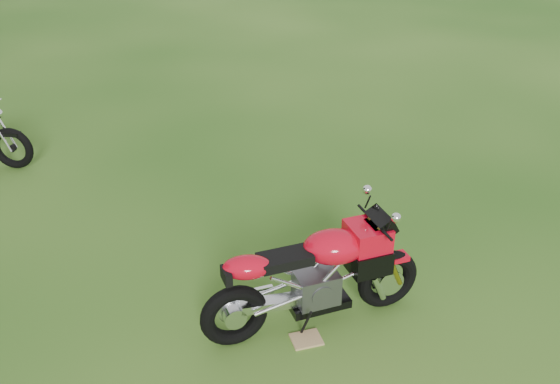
{
  "coord_description": "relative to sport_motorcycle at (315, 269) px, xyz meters",
  "views": [
    {
      "loc": [
        -0.57,
        -5.53,
        4.0
      ],
      "look_at": [
        0.09,
        0.4,
        0.71
      ],
      "focal_mm": 40.0,
      "sensor_mm": 36.0,
      "label": 1
    }
  ],
  "objects": [
    {
      "name": "plywood_board",
      "position": [
        -0.1,
        -0.24,
        -0.61
      ],
      "size": [
        0.31,
        0.27,
        0.02
      ],
      "primitive_type": "cube",
      "rotation": [
        0.0,
        0.0,
        0.18
      ],
      "color": "tan",
      "rests_on": "ground"
    },
    {
      "name": "sport_motorcycle",
      "position": [
        0.0,
        0.0,
        0.0
      ],
      "size": [
        2.15,
        1.01,
        1.25
      ],
      "primitive_type": null,
      "rotation": [
        0.0,
        0.0,
        0.24
      ],
      "color": "red",
      "rests_on": "ground"
    },
    {
      "name": "ground",
      "position": [
        -0.26,
        0.94,
        -0.63
      ],
      "size": [
        120.0,
        120.0,
        0.0
      ],
      "primitive_type": "plane",
      "color": "#15440E",
      "rests_on": "ground"
    }
  ]
}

